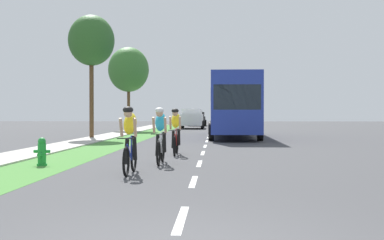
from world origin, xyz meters
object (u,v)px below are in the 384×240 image
Objects in this scene: cyclist_distant at (176,131)px; pickup_silver at (225,118)px; sedan_black at (197,119)px; street_tree_near at (91,41)px; suv_white at (192,118)px; street_tree_far at (129,70)px; bus_blue at (233,103)px; fire_hydrant_green at (42,152)px; cyclist_lead at (130,139)px; cyclist_trailing at (160,135)px.

pickup_silver is (2.48, 47.34, 0.02)m from cyclist_distant.
street_tree_near reaches higher than sedan_black.
cyclist_distant is at bearing -88.93° from sedan_black.
street_tree_far is at bearing -131.35° from suv_white.
street_tree_far reaches higher than cyclist_distant.
pickup_silver is (0.12, 34.63, -1.15)m from bus_blue.
cyclist_lead reaches higher than fire_hydrant_green.
fire_hydrant_green is 3.25m from cyclist_lead.
street_tree_far is (-4.93, -15.59, 4.12)m from sedan_black.
street_tree_far is at bearing 103.64° from cyclist_distant.
suv_white is at bearing -90.44° from sedan_black.
bus_blue is 1.68× the size of street_tree_near.
street_tree_near is at bearing 116.93° from cyclist_distant.
cyclist_trailing is 0.15× the size of bus_blue.
cyclist_distant is 28.81m from suv_white.
cyclist_distant is 0.40× the size of sedan_black.
cyclist_lead is 44.29m from sedan_black.
cyclist_trailing is 0.25× the size of street_tree_near.
cyclist_distant is 24.31m from street_tree_far.
fire_hydrant_green is 0.11× the size of street_tree_far.
fire_hydrant_green is 3.24m from cyclist_trailing.
cyclist_lead is at bearing -89.89° from sedan_black.
street_tree_near is (-8.11, -36.26, 4.63)m from pickup_silver.
cyclist_lead is 34.21m from suv_white.
sedan_black is (-3.09, 26.18, -1.21)m from bus_blue.
cyclist_trailing reaches higher than sedan_black.
street_tree_far reaches higher than fire_hydrant_green.
street_tree_far reaches higher than pickup_silver.
sedan_black is 0.62× the size of street_tree_near.
bus_blue is (2.55, 15.77, 1.17)m from cyclist_trailing.
cyclist_distant is 47.40m from pickup_silver.
suv_white is at bearing 101.14° from bus_blue.
pickup_silver is (2.66, 50.40, 0.02)m from cyclist_trailing.
cyclist_lead is (2.69, -1.76, 0.44)m from fire_hydrant_green.
street_tree_far is (-0.03, 12.21, -0.57)m from street_tree_near.
fire_hydrant_green is at bearing -96.51° from pickup_silver.
cyclist_lead is at bearing -89.72° from suv_white.
pickup_silver is (3.28, 18.54, -0.12)m from suv_white.
suv_white is 0.68× the size of street_tree_near.
suv_white reaches higher than cyclist_distant.
pickup_silver is at bearing 77.40° from street_tree_near.
cyclist_lead is at bearing -101.05° from cyclist_trailing.
fire_hydrant_green is 0.16× the size of suv_white.
cyclist_lead is 0.37× the size of suv_white.
suv_white is at bearing 48.65° from street_tree_far.
suv_white reaches higher than cyclist_lead.
pickup_silver is at bearing 71.31° from street_tree_far.
suv_white reaches higher than pickup_silver.
sedan_black is at bearing 96.73° from bus_blue.
cyclist_lead is 52.84m from pickup_silver.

